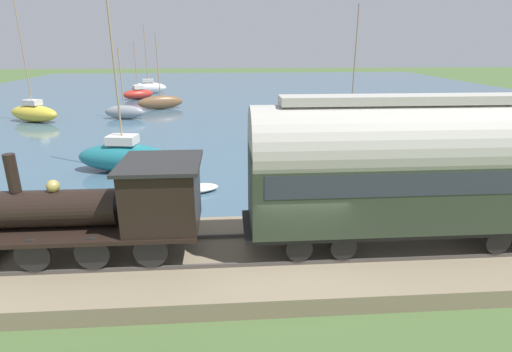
{
  "coord_description": "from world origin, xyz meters",
  "views": [
    {
      "loc": [
        -10.3,
        1.97,
        6.55
      ],
      "look_at": [
        4.34,
        0.92,
        1.62
      ],
      "focal_mm": 28.0,
      "sensor_mm": 36.0,
      "label": 1
    }
  ],
  "objects_px": {
    "sailboat_red": "(138,93)",
    "sailboat_navy": "(350,125)",
    "rowboat_mid_harbor": "(473,177)",
    "rowboat_far_out": "(196,188)",
    "steam_locomotive": "(120,203)",
    "passenger_coach": "(417,166)",
    "sailboat_white": "(149,87)",
    "rowboat_off_pier": "(378,171)",
    "sailboat_yellow": "(34,112)",
    "sailboat_gray": "(125,112)",
    "sailboat_brown": "(161,102)",
    "sailboat_teal": "(124,156)"
  },
  "relations": [
    {
      "from": "sailboat_white",
      "to": "rowboat_off_pier",
      "type": "relative_size",
      "value": 3.15
    },
    {
      "from": "sailboat_red",
      "to": "rowboat_far_out",
      "type": "xyz_separation_m",
      "value": [
        -32.47,
        -9.2,
        -0.51
      ]
    },
    {
      "from": "sailboat_red",
      "to": "sailboat_white",
      "type": "distance_m",
      "value": 5.7
    },
    {
      "from": "sailboat_red",
      "to": "sailboat_gray",
      "type": "distance_m",
      "value": 13.42
    },
    {
      "from": "passenger_coach",
      "to": "rowboat_mid_harbor",
      "type": "xyz_separation_m",
      "value": [
        7.08,
        -6.57,
        -2.89
      ]
    },
    {
      "from": "rowboat_mid_harbor",
      "to": "rowboat_off_pier",
      "type": "relative_size",
      "value": 0.96
    },
    {
      "from": "sailboat_red",
      "to": "rowboat_mid_harbor",
      "type": "bearing_deg",
      "value": -174.47
    },
    {
      "from": "steam_locomotive",
      "to": "rowboat_mid_harbor",
      "type": "height_order",
      "value": "steam_locomotive"
    },
    {
      "from": "sailboat_gray",
      "to": "rowboat_off_pier",
      "type": "bearing_deg",
      "value": -129.4
    },
    {
      "from": "sailboat_brown",
      "to": "sailboat_teal",
      "type": "distance_m",
      "value": 21.14
    },
    {
      "from": "sailboat_teal",
      "to": "rowboat_off_pier",
      "type": "height_order",
      "value": "sailboat_teal"
    },
    {
      "from": "sailboat_yellow",
      "to": "rowboat_far_out",
      "type": "relative_size",
      "value": 4.39
    },
    {
      "from": "sailboat_brown",
      "to": "sailboat_yellow",
      "type": "distance_m",
      "value": 11.67
    },
    {
      "from": "sailboat_navy",
      "to": "rowboat_mid_harbor",
      "type": "height_order",
      "value": "sailboat_navy"
    },
    {
      "from": "sailboat_navy",
      "to": "rowboat_far_out",
      "type": "xyz_separation_m",
      "value": [
        -11.22,
        10.57,
        -0.61
      ]
    },
    {
      "from": "sailboat_yellow",
      "to": "rowboat_mid_harbor",
      "type": "relative_size",
      "value": 3.67
    },
    {
      "from": "sailboat_teal",
      "to": "rowboat_far_out",
      "type": "height_order",
      "value": "sailboat_teal"
    },
    {
      "from": "sailboat_red",
      "to": "rowboat_far_out",
      "type": "height_order",
      "value": "sailboat_red"
    },
    {
      "from": "steam_locomotive",
      "to": "sailboat_teal",
      "type": "height_order",
      "value": "sailboat_teal"
    },
    {
      "from": "steam_locomotive",
      "to": "sailboat_teal",
      "type": "distance_m",
      "value": 10.39
    },
    {
      "from": "sailboat_white",
      "to": "sailboat_gray",
      "type": "height_order",
      "value": "sailboat_white"
    },
    {
      "from": "sailboat_gray",
      "to": "rowboat_far_out",
      "type": "xyz_separation_m",
      "value": [
        -19.14,
        -7.68,
        -0.48
      ]
    },
    {
      "from": "rowboat_mid_harbor",
      "to": "rowboat_far_out",
      "type": "bearing_deg",
      "value": 83.06
    },
    {
      "from": "passenger_coach",
      "to": "rowboat_mid_harbor",
      "type": "bearing_deg",
      "value": -42.88
    },
    {
      "from": "sailboat_yellow",
      "to": "steam_locomotive",
      "type": "bearing_deg",
      "value": -129.66
    },
    {
      "from": "sailboat_brown",
      "to": "sailboat_gray",
      "type": "relative_size",
      "value": 1.2
    },
    {
      "from": "sailboat_yellow",
      "to": "rowboat_off_pier",
      "type": "xyz_separation_m",
      "value": [
        -16.54,
        -24.33,
        -0.56
      ]
    },
    {
      "from": "steam_locomotive",
      "to": "sailboat_white",
      "type": "xyz_separation_m",
      "value": [
        44.75,
        7.39,
        -1.38
      ]
    },
    {
      "from": "steam_locomotive",
      "to": "passenger_coach",
      "type": "bearing_deg",
      "value": -90.0
    },
    {
      "from": "sailboat_red",
      "to": "rowboat_far_out",
      "type": "relative_size",
      "value": 2.96
    },
    {
      "from": "passenger_coach",
      "to": "sailboat_red",
      "type": "distance_m",
      "value": 42.36
    },
    {
      "from": "sailboat_white",
      "to": "rowboat_far_out",
      "type": "height_order",
      "value": "sailboat_white"
    },
    {
      "from": "sailboat_teal",
      "to": "rowboat_far_out",
      "type": "bearing_deg",
      "value": -122.48
    },
    {
      "from": "sailboat_yellow",
      "to": "sailboat_navy",
      "type": "bearing_deg",
      "value": -83.5
    },
    {
      "from": "steam_locomotive",
      "to": "rowboat_off_pier",
      "type": "height_order",
      "value": "steam_locomotive"
    },
    {
      "from": "sailboat_gray",
      "to": "sailboat_navy",
      "type": "height_order",
      "value": "sailboat_navy"
    },
    {
      "from": "rowboat_far_out",
      "to": "sailboat_teal",
      "type": "bearing_deg",
      "value": 35.92
    },
    {
      "from": "sailboat_yellow",
      "to": "rowboat_mid_harbor",
      "type": "distance_m",
      "value": 33.75
    },
    {
      "from": "passenger_coach",
      "to": "rowboat_off_pier",
      "type": "xyz_separation_m",
      "value": [
        8.25,
        -2.18,
        -2.85
      ]
    },
    {
      "from": "sailboat_white",
      "to": "sailboat_navy",
      "type": "bearing_deg",
      "value": -151.84
    },
    {
      "from": "steam_locomotive",
      "to": "passenger_coach",
      "type": "distance_m",
      "value": 8.66
    },
    {
      "from": "rowboat_off_pier",
      "to": "passenger_coach",
      "type": "bearing_deg",
      "value": 144.26
    },
    {
      "from": "sailboat_brown",
      "to": "rowboat_mid_harbor",
      "type": "relative_size",
      "value": 2.74
    },
    {
      "from": "passenger_coach",
      "to": "sailboat_navy",
      "type": "bearing_deg",
      "value": -11.27
    },
    {
      "from": "steam_locomotive",
      "to": "rowboat_far_out",
      "type": "height_order",
      "value": "steam_locomotive"
    },
    {
      "from": "sailboat_brown",
      "to": "sailboat_navy",
      "type": "height_order",
      "value": "sailboat_navy"
    },
    {
      "from": "sailboat_white",
      "to": "sailboat_teal",
      "type": "relative_size",
      "value": 0.89
    },
    {
      "from": "sailboat_red",
      "to": "sailboat_navy",
      "type": "bearing_deg",
      "value": -167.01
    },
    {
      "from": "sailboat_navy",
      "to": "sailboat_red",
      "type": "bearing_deg",
      "value": 37.43
    },
    {
      "from": "sailboat_red",
      "to": "sailboat_navy",
      "type": "xyz_separation_m",
      "value": [
        -21.25,
        -19.77,
        0.1
      ]
    }
  ]
}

